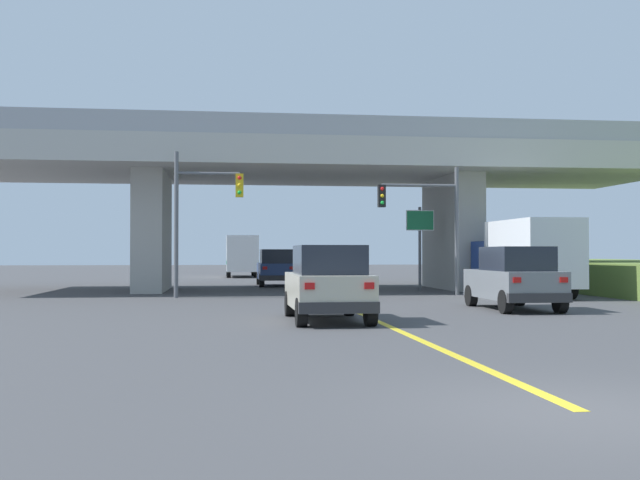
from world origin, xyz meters
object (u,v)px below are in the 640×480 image
Objects in this scene: suv_lead at (328,283)px; traffic_signal_nearside at (430,214)px; traffic_signal_farside at (198,207)px; highway_sign at (420,230)px; suv_crossing at (514,278)px; box_truck at (526,257)px; semi_truck_distant at (242,255)px; sedan_oncoming at (276,268)px.

suv_lead is 13.60m from traffic_signal_nearside.
traffic_signal_farside is 1.47× the size of highway_sign.
suv_crossing is 7.81m from box_truck.
suv_lead is at bearing -112.87° from highway_sign.
suv_lead is at bearing -87.95° from semi_truck_distant.
box_truck is 0.97× the size of semi_truck_distant.
box_truck is 13.75m from traffic_signal_farside.
suv_crossing is 1.12× the size of highway_sign.
highway_sign is (6.67, 15.82, 1.91)m from suv_lead.
box_truck is at bearing -60.37° from highway_sign.
sedan_oncoming is 0.79× the size of traffic_signal_nearside.
traffic_signal_nearside reaches higher than sedan_oncoming.
box_truck is 6.40m from highway_sign.
traffic_signal_nearside is 0.94× the size of traffic_signal_farside.
traffic_signal_farside is 11.44m from highway_sign.
suv_lead and sedan_oncoming have the same top height.
sedan_oncoming is (-6.37, 18.82, -0.00)m from suv_crossing.
suv_lead is 17.28m from highway_sign.
box_truck is 30.14m from semi_truck_distant.
sedan_oncoming is at bearing 89.69° from suv_lead.
traffic_signal_farside reaches higher than highway_sign.
suv_crossing is 0.64× the size of box_truck.
suv_crossing is at bearing -115.05° from box_truck.
suv_lead is 1.09× the size of highway_sign.
suv_crossing is at bearing 27.09° from suv_lead.
box_truck is 15.24m from sedan_oncoming.
semi_truck_distant reaches higher than sedan_oncoming.
highway_sign reaches higher than sedan_oncoming.
sedan_oncoming is (-9.66, 11.77, -0.65)m from box_truck.
traffic_signal_farside reaches higher than semi_truck_distant.
highway_sign is 0.55× the size of semi_truck_distant.
traffic_signal_farside is (-10.27, 7.94, 2.66)m from suv_crossing.
semi_truck_distant is (-7.86, 35.05, 0.62)m from suv_crossing.
suv_lead is 7.28m from suv_crossing.
box_truck reaches higher than suv_crossing.
highway_sign is 23.97m from semi_truck_distant.
traffic_signal_farside is at bearing -95.09° from semi_truck_distant.
highway_sign is at bearing -70.35° from semi_truck_distant.
sedan_oncoming is 0.74× the size of traffic_signal_farside.
box_truck is 4.41m from traffic_signal_nearside.
suv_crossing is 19.86m from sedan_oncoming.
semi_truck_distant is (-7.46, 26.46, -1.87)m from traffic_signal_nearside.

